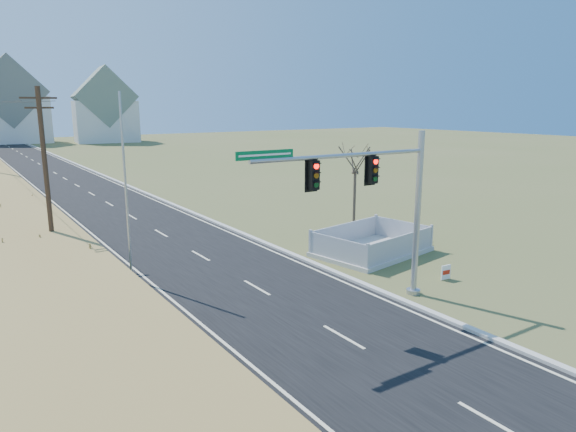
% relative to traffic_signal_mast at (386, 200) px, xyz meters
% --- Properties ---
extents(ground, '(260.00, 260.00, 0.00)m').
position_rel_traffic_signal_mast_xyz_m(ground, '(-3.50, 0.28, -4.33)').
color(ground, '#50572A').
rests_on(ground, ground).
extents(road, '(8.00, 180.00, 0.06)m').
position_rel_traffic_signal_mast_xyz_m(road, '(-3.50, 50.28, -4.30)').
color(road, black).
rests_on(road, ground).
extents(curb, '(0.30, 180.00, 0.18)m').
position_rel_traffic_signal_mast_xyz_m(curb, '(0.65, 50.28, -4.24)').
color(curb, '#B2AFA8').
rests_on(curb, ground).
extents(utility_pole_near, '(1.80, 0.26, 9.00)m').
position_rel_traffic_signal_mast_xyz_m(utility_pole_near, '(-10.00, 15.28, 0.36)').
color(utility_pole_near, '#422D1E').
rests_on(utility_pole_near, ground).
extents(condo_n, '(15.27, 10.20, 18.54)m').
position_rel_traffic_signal_mast_xyz_m(condo_n, '(-1.50, 112.28, 3.28)').
color(condo_n, silver).
rests_on(condo_n, ground).
extents(condo_ne, '(14.12, 10.51, 16.52)m').
position_rel_traffic_signal_mast_xyz_m(condo_ne, '(16.50, 104.28, 2.51)').
color(condo_ne, silver).
rests_on(condo_ne, ground).
extents(traffic_signal_mast, '(8.82, 0.60, 7.02)m').
position_rel_traffic_signal_mast_xyz_m(traffic_signal_mast, '(0.00, 0.00, 0.00)').
color(traffic_signal_mast, '#9EA0A5').
rests_on(traffic_signal_mast, ground).
extents(fence_enclosure, '(6.68, 5.11, 1.39)m').
position_rel_traffic_signal_mast_xyz_m(fence_enclosure, '(4.65, 5.60, -4.05)').
color(fence_enclosure, '#B7B5AD').
rests_on(fence_enclosure, ground).
extents(open_sign, '(0.56, 0.11, 0.69)m').
position_rel_traffic_signal_mast_xyz_m(open_sign, '(4.50, 0.40, -3.96)').
color(open_sign, white).
rests_on(open_sign, ground).
extents(flagpole, '(0.39, 0.39, 8.63)m').
position_rel_traffic_signal_mast_xyz_m(flagpole, '(-7.80, 8.45, -0.88)').
color(flagpole, '#B7B5AD').
rests_on(flagpole, ground).
extents(bare_tree, '(2.26, 2.26, 5.98)m').
position_rel_traffic_signal_mast_xyz_m(bare_tree, '(7.09, 9.93, 0.49)').
color(bare_tree, '#4C3F33').
rests_on(bare_tree, ground).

